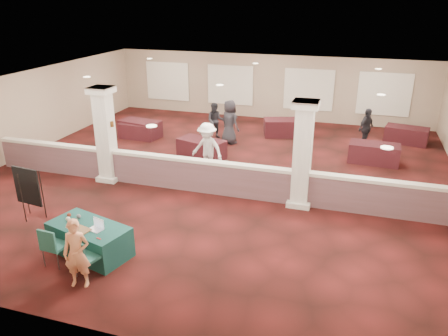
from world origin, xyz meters
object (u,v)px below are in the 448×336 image
(conf_chair_side, at_px, (52,244))
(attendee_d, at_px, (230,122))
(attendee_a, at_px, (215,121))
(far_table_front_center, at_px, (202,149))
(easel_board, at_px, (27,187))
(woman, at_px, (77,254))
(far_table_back_right, at_px, (406,135))
(far_table_front_left, at_px, (139,131))
(conf_chair_main, at_px, (84,255))
(attendee_c, at_px, (366,128))
(far_table_front_right, at_px, (374,153))
(far_table_back_left, at_px, (140,129))
(far_table_back_center, at_px, (285,128))
(near_table, at_px, (90,239))
(attendee_b, at_px, (207,149))

(conf_chair_side, relative_size, attendee_d, 0.53)
(attendee_a, bearing_deg, far_table_front_center, -100.13)
(easel_board, xyz_separation_m, woman, (3.12, -2.23, -0.18))
(conf_chair_side, height_order, woman, woman)
(conf_chair_side, distance_m, far_table_back_right, 14.89)
(easel_board, height_order, far_table_front_left, easel_board)
(conf_chair_main, bearing_deg, attendee_c, 80.87)
(woman, distance_m, far_table_front_center, 8.36)
(far_table_front_right, xyz_separation_m, far_table_back_left, (-9.92, 0.29, -0.00))
(far_table_back_left, xyz_separation_m, attendee_a, (3.26, 0.80, 0.42))
(far_table_front_left, height_order, attendee_a, attendee_a)
(far_table_back_right, bearing_deg, easel_board, -135.51)
(far_table_front_left, height_order, far_table_back_center, far_table_back_center)
(near_table, relative_size, far_table_front_center, 1.11)
(attendee_c, bearing_deg, attendee_d, 133.07)
(conf_chair_main, height_order, far_table_back_left, conf_chair_main)
(far_table_back_center, xyz_separation_m, far_table_back_right, (5.12, 0.52, -0.03))
(conf_chair_main, relative_size, far_table_back_left, 0.55)
(far_table_back_center, bearing_deg, attendee_d, -139.44)
(attendee_a, bearing_deg, conf_chair_side, -109.07)
(far_table_front_left, bearing_deg, far_table_back_center, 20.40)
(near_table, xyz_separation_m, attendee_a, (0.00, 9.70, 0.40))
(easel_board, height_order, attendee_d, attendee_d)
(woman, distance_m, far_table_back_right, 14.72)
(conf_chair_side, bearing_deg, near_table, 58.58)
(far_table_back_center, xyz_separation_m, attendee_b, (-1.84, -5.27, 0.55))
(far_table_back_center, relative_size, attendee_d, 1.00)
(far_table_back_left, bearing_deg, woman, -69.53)
(near_table, bearing_deg, conf_chair_side, -110.15)
(conf_chair_side, bearing_deg, far_table_front_center, 88.04)
(far_table_back_center, bearing_deg, conf_chair_side, -106.13)
(conf_chair_side, xyz_separation_m, far_table_front_left, (-2.73, 9.42, -0.25))
(far_table_front_right, height_order, far_table_back_right, far_table_front_right)
(easel_board, distance_m, attendee_b, 5.90)
(far_table_back_left, bearing_deg, attendee_d, 4.22)
(woman, height_order, far_table_front_center, woman)
(conf_chair_side, relative_size, easel_board, 0.64)
(near_table, distance_m, far_table_back_right, 14.00)
(woman, relative_size, attendee_d, 0.85)
(far_table_front_center, distance_m, far_table_back_right, 8.85)
(far_table_back_left, relative_size, far_table_back_right, 1.06)
(woman, distance_m, attendee_b, 6.89)
(conf_chair_main, distance_m, woman, 0.33)
(near_table, distance_m, easel_board, 2.89)
(near_table, xyz_separation_m, attendee_d, (0.80, 9.20, 0.55))
(near_table, bearing_deg, easel_board, 172.82)
(near_table, height_order, attendee_b, attendee_b)
(far_table_front_center, height_order, attendee_c, attendee_c)
(far_table_front_center, distance_m, attendee_c, 6.82)
(attendee_a, height_order, attendee_b, attendee_b)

